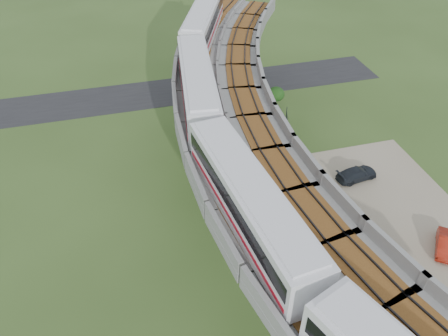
{
  "coord_description": "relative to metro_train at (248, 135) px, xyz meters",
  "views": [
    {
      "loc": [
        -8.39,
        -25.93,
        30.76
      ],
      "look_at": [
        -0.88,
        2.02,
        7.5
      ],
      "focal_mm": 35.0,
      "sensor_mm": 36.0,
      "label": 1
    }
  ],
  "objects": [
    {
      "name": "ground",
      "position": [
        -0.35,
        0.37,
        -12.31
      ],
      "size": [
        160.0,
        160.0,
        0.0
      ],
      "primitive_type": "plane",
      "color": "#375020",
      "rests_on": "ground"
    },
    {
      "name": "dirt_lot",
      "position": [
        13.65,
        -1.63,
        -12.29
      ],
      "size": [
        18.0,
        26.0,
        0.04
      ],
      "primitive_type": "cube",
      "color": "gray",
      "rests_on": "ground"
    },
    {
      "name": "asphalt_road",
      "position": [
        -0.35,
        30.37,
        -12.29
      ],
      "size": [
        60.0,
        8.0,
        0.03
      ],
      "primitive_type": "cube",
      "color": "#232326",
      "rests_on": "ground"
    },
    {
      "name": "viaduct",
      "position": [
        3.49,
        0.37,
        -3.26
      ],
      "size": [
        19.58,
        73.98,
        11.4
      ],
      "color": "#99968E",
      "rests_on": "ground"
    },
    {
      "name": "metro_train",
      "position": [
        0.0,
        0.0,
        0.0
      ],
      "size": [
        10.89,
        61.35,
        3.64
      ],
      "color": "silver",
      "rests_on": "ground"
    },
    {
      "name": "fence",
      "position": [
        9.4,
        0.37,
        -11.56
      ],
      "size": [
        3.87,
        38.73,
        1.5
      ],
      "color": "#2D382D",
      "rests_on": "ground"
    },
    {
      "name": "tree_0",
      "position": [
        11.26,
        22.22,
        -10.18
      ],
      "size": [
        2.25,
        2.25,
        3.09
      ],
      "color": "#382314",
      "rests_on": "ground"
    },
    {
      "name": "tree_1",
      "position": [
        8.78,
        16.15,
        -10.24
      ],
      "size": [
        2.64,
        2.64,
        3.2
      ],
      "color": "#382314",
      "rests_on": "ground"
    },
    {
      "name": "tree_2",
      "position": [
        6.96,
        7.11,
        -10.09
      ],
      "size": [
        2.19,
        2.19,
        3.16
      ],
      "color": "#382314",
      "rests_on": "ground"
    },
    {
      "name": "tree_3",
      "position": [
        6.17,
        0.6,
        -10.48
      ],
      "size": [
        2.61,
        2.61,
        2.94
      ],
      "color": "#382314",
      "rests_on": "ground"
    },
    {
      "name": "tree_4",
      "position": [
        6.94,
        -8.66,
        -10.33
      ],
      "size": [
        2.74,
        2.74,
        3.15
      ],
      "color": "#382314",
      "rests_on": "ground"
    },
    {
      "name": "car_white",
      "position": [
        12.48,
        -4.73,
        -11.63
      ],
      "size": [
        2.44,
        4.0,
        1.27
      ],
      "primitive_type": "imported",
      "rotation": [
        0.0,
        0.0,
        0.27
      ],
      "color": "white",
      "rests_on": "dirt_lot"
    },
    {
      "name": "car_red",
      "position": [
        17.43,
        -5.25,
        -11.61
      ],
      "size": [
        3.53,
        3.99,
        1.31
      ],
      "primitive_type": "imported",
      "rotation": [
        0.0,
        0.0,
        -0.66
      ],
      "color": "#9E1E0E",
      "rests_on": "dirt_lot"
    },
    {
      "name": "car_dark",
      "position": [
        14.59,
        5.86,
        -11.59
      ],
      "size": [
        4.92,
        2.59,
        1.36
      ],
      "primitive_type": "imported",
      "rotation": [
        0.0,
        0.0,
        1.72
      ],
      "color": "black",
      "rests_on": "dirt_lot"
    }
  ]
}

